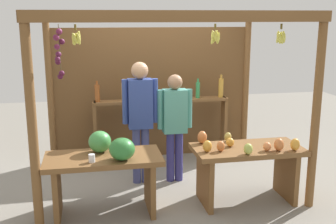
# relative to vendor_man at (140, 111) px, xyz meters

# --- Properties ---
(ground_plane) EXTENTS (12.00, 12.00, 0.00)m
(ground_plane) POSITION_rel_vendor_man_xyz_m (0.33, -0.02, -1.01)
(ground_plane) COLOR gray
(ground_plane) RESTS_ON ground
(market_stall) EXTENTS (3.28, 2.31, 2.31)m
(market_stall) POSITION_rel_vendor_man_xyz_m (0.33, 0.48, 0.36)
(market_stall) COLOR brown
(market_stall) RESTS_ON ground
(fruit_counter_left) EXTENTS (1.33, 0.66, 0.96)m
(fruit_counter_left) POSITION_rel_vendor_man_xyz_m (-0.51, -0.85, -0.41)
(fruit_counter_left) COLOR brown
(fruit_counter_left) RESTS_ON ground
(fruit_counter_right) EXTENTS (1.33, 0.67, 0.86)m
(fruit_counter_right) POSITION_rel_vendor_man_xyz_m (1.19, -0.85, -0.47)
(fruit_counter_right) COLOR brown
(fruit_counter_right) RESTS_ON ground
(bottle_shelf_unit) EXTENTS (2.10, 0.22, 1.36)m
(bottle_shelf_unit) POSITION_rel_vendor_man_xyz_m (0.43, 0.80, -0.20)
(bottle_shelf_unit) COLOR brown
(bottle_shelf_unit) RESTS_ON ground
(vendor_man) EXTENTS (0.48, 0.23, 1.67)m
(vendor_man) POSITION_rel_vendor_man_xyz_m (0.00, 0.00, 0.00)
(vendor_man) COLOR #3E437B
(vendor_man) RESTS_ON ground
(vendor_woman) EXTENTS (0.48, 0.20, 1.50)m
(vendor_woman) POSITION_rel_vendor_man_xyz_m (0.47, -0.03, -0.12)
(vendor_woman) COLOR navy
(vendor_woman) RESTS_ON ground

